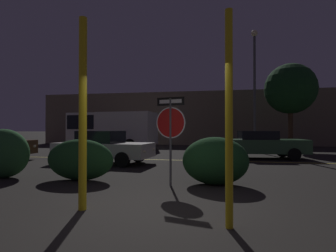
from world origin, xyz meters
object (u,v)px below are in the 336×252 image
at_px(delivery_truck, 110,128).
at_px(street_lamp, 255,77).
at_px(passing_car_2, 103,147).
at_px(yellow_pole_right, 229,118).
at_px(stop_sign, 171,124).
at_px(hedge_bush_1, 80,160).
at_px(yellow_pole_left, 83,113).
at_px(tree_0, 290,89).
at_px(hedge_bush_0, 3,153).
at_px(hedge_bush_2, 215,161).
at_px(passing_car_3, 259,144).

bearing_deg(delivery_truck, street_lamp, -86.91).
bearing_deg(passing_car_2, yellow_pole_right, 43.06).
bearing_deg(stop_sign, delivery_truck, 132.99).
xyz_separation_m(yellow_pole_right, street_lamp, (2.26, 13.58, 3.19)).
distance_m(hedge_bush_1, street_lamp, 13.08).
relative_size(stop_sign, hedge_bush_1, 1.15).
relative_size(yellow_pole_left, yellow_pole_right, 1.08).
height_order(street_lamp, tree_0, street_lamp).
relative_size(yellow_pole_right, passing_car_2, 0.76).
distance_m(stop_sign, hedge_bush_0, 5.33).
height_order(yellow_pole_right, street_lamp, street_lamp).
height_order(yellow_pole_right, hedge_bush_2, yellow_pole_right).
bearing_deg(stop_sign, hedge_bush_2, 28.13).
bearing_deg(yellow_pole_left, passing_car_3, 63.82).
xyz_separation_m(yellow_pole_left, hedge_bush_0, (-4.00, 2.49, -1.05)).
bearing_deg(tree_0, hedge_bush_1, -126.00).
xyz_separation_m(stop_sign, hedge_bush_0, (-5.25, 0.15, -0.89)).
distance_m(passing_car_3, delivery_truck, 10.59).
bearing_deg(delivery_truck, yellow_pole_left, -154.50).
bearing_deg(street_lamp, passing_car_2, -136.28).
bearing_deg(stop_sign, passing_car_2, 146.37).
bearing_deg(yellow_pole_right, passing_car_2, 127.32).
height_order(hedge_bush_2, passing_car_3, passing_car_3).
relative_size(delivery_truck, street_lamp, 0.80).
bearing_deg(yellow_pole_right, hedge_bush_0, 156.31).
height_order(stop_sign, yellow_pole_right, yellow_pole_right).
relative_size(yellow_pole_left, passing_car_2, 0.82).
xyz_separation_m(hedge_bush_0, hedge_bush_2, (6.42, 0.16, -0.11)).
distance_m(passing_car_3, street_lamp, 5.62).
distance_m(yellow_pole_left, yellow_pole_right, 2.68).
bearing_deg(hedge_bush_0, hedge_bush_1, 1.51).
distance_m(yellow_pole_right, passing_car_2, 8.36).
bearing_deg(stop_sign, yellow_pole_right, -50.47).
relative_size(hedge_bush_1, passing_car_2, 0.46).
bearing_deg(street_lamp, yellow_pole_right, -99.43).
xyz_separation_m(hedge_bush_2, street_lamp, (2.48, 10.50, 4.21)).
height_order(hedge_bush_1, passing_car_3, passing_car_3).
relative_size(hedge_bush_1, street_lamp, 0.26).
bearing_deg(yellow_pole_right, street_lamp, 80.57).
xyz_separation_m(stop_sign, yellow_pole_left, (-1.26, -2.34, 0.15)).
xyz_separation_m(stop_sign, delivery_truck, (-6.41, 11.05, -0.08)).
distance_m(passing_car_2, street_lamp, 10.91).
bearing_deg(passing_car_3, tree_0, 147.37).
bearing_deg(tree_0, yellow_pole_right, -107.66).
height_order(hedge_bush_0, tree_0, tree_0).
bearing_deg(delivery_truck, hedge_bush_1, -156.78).
relative_size(yellow_pole_left, passing_car_3, 0.78).
distance_m(yellow_pole_left, passing_car_2, 6.72).
bearing_deg(yellow_pole_right, tree_0, 72.34).
bearing_deg(stop_sign, street_lamp, 84.25).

